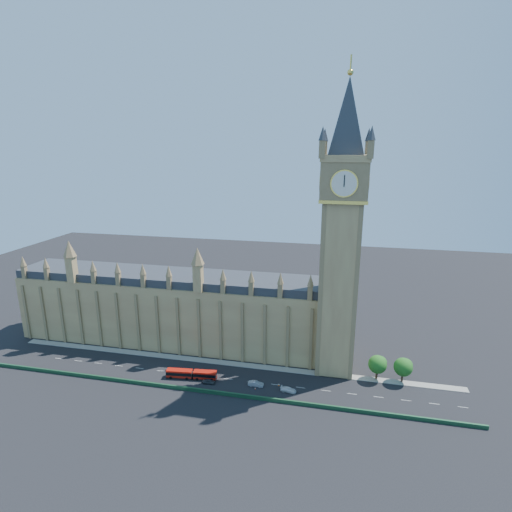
% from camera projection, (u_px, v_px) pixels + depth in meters
% --- Properties ---
extents(ground, '(400.00, 400.00, 0.00)m').
position_uv_depth(ground, '(217.00, 377.00, 132.95)').
color(ground, black).
rests_on(ground, ground).
extents(palace_westminster, '(120.00, 20.00, 28.00)m').
position_uv_depth(palace_westminster, '(171.00, 308.00, 155.10)').
color(palace_westminster, '#9C774B').
rests_on(palace_westminster, ground).
extents(elizabeth_tower, '(20.59, 20.59, 105.00)m').
position_uv_depth(elizabeth_tower, '(342.00, 212.00, 124.26)').
color(elizabeth_tower, '#9C774B').
rests_on(elizabeth_tower, ground).
extents(bridge_parapet, '(160.00, 0.60, 1.20)m').
position_uv_depth(bridge_parapet, '(208.00, 391.00, 124.29)').
color(bridge_parapet, '#1E4C2D').
rests_on(bridge_parapet, ground).
extents(kerb_north, '(160.00, 3.00, 0.16)m').
position_uv_depth(kerb_north, '(225.00, 363.00, 141.90)').
color(kerb_north, gray).
rests_on(kerb_north, ground).
extents(tree_east_near, '(6.00, 6.00, 8.50)m').
position_uv_depth(tree_east_near, '(378.00, 364.00, 130.51)').
color(tree_east_near, '#382619').
rests_on(tree_east_near, ground).
extents(tree_east_far, '(6.00, 6.00, 8.50)m').
position_uv_depth(tree_east_far, '(404.00, 367.00, 128.91)').
color(tree_east_far, '#382619').
rests_on(tree_east_far, ground).
extents(red_bus, '(16.92, 4.17, 2.85)m').
position_uv_depth(red_bus, '(191.00, 374.00, 132.15)').
color(red_bus, '#B7160C').
rests_on(red_bus, ground).
extents(car_grey, '(4.27, 1.94, 1.42)m').
position_uv_depth(car_grey, '(209.00, 382.00, 129.39)').
color(car_grey, '#3A3D41').
rests_on(car_grey, ground).
extents(car_silver, '(4.98, 1.79, 1.63)m').
position_uv_depth(car_silver, '(256.00, 384.00, 127.98)').
color(car_silver, '#97999E').
rests_on(car_silver, ground).
extents(car_white, '(5.21, 2.60, 1.45)m').
position_uv_depth(car_white, '(288.00, 390.00, 124.99)').
color(car_white, silver).
rests_on(car_white, ground).
extents(cone_a, '(0.58, 0.58, 0.78)m').
position_uv_depth(cone_a, '(257.00, 385.00, 128.29)').
color(cone_a, black).
rests_on(cone_a, ground).
extents(cone_b, '(0.59, 0.59, 0.72)m').
position_uv_depth(cone_b, '(256.00, 385.00, 127.96)').
color(cone_b, black).
rests_on(cone_b, ground).
extents(cone_c, '(0.47, 0.47, 0.62)m').
position_uv_depth(cone_c, '(255.00, 388.00, 126.36)').
color(cone_c, black).
rests_on(cone_c, ground).
extents(cone_d, '(0.55, 0.55, 0.78)m').
position_uv_depth(cone_d, '(279.00, 385.00, 128.22)').
color(cone_d, black).
rests_on(cone_d, ground).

